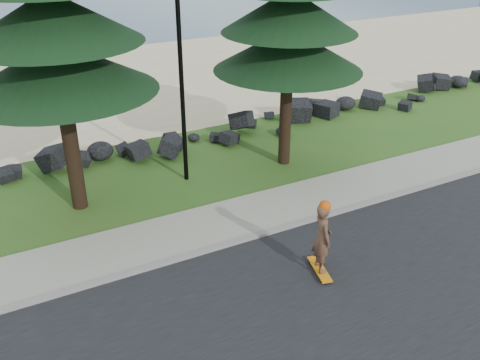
{
  "coord_description": "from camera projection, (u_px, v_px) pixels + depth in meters",
  "views": [
    {
      "loc": [
        -5.69,
        -11.45,
        8.03
      ],
      "look_at": [
        0.31,
        0.0,
        1.34
      ],
      "focal_mm": 40.0,
      "sensor_mm": 36.0,
      "label": 1
    }
  ],
  "objects": [
    {
      "name": "ground",
      "position": [
        230.0,
        225.0,
        15.04
      ],
      "size": [
        160.0,
        160.0,
        0.0
      ],
      "primitive_type": "plane",
      "color": "#2A571B",
      "rests_on": "ground"
    },
    {
      "name": "road",
      "position": [
        324.0,
        323.0,
        11.5
      ],
      "size": [
        160.0,
        7.0,
        0.02
      ],
      "primitive_type": "cube",
      "color": "black",
      "rests_on": "ground"
    },
    {
      "name": "kerb",
      "position": [
        245.0,
        239.0,
        14.31
      ],
      "size": [
        160.0,
        0.2,
        0.1
      ],
      "primitive_type": "cube",
      "color": "gray",
      "rests_on": "ground"
    },
    {
      "name": "sidewalk",
      "position": [
        227.0,
        220.0,
        15.18
      ],
      "size": [
        160.0,
        2.0,
        0.08
      ],
      "primitive_type": "cube",
      "color": "gray",
      "rests_on": "ground"
    },
    {
      "name": "beach_sand",
      "position": [
        99.0,
        86.0,
        26.45
      ],
      "size": [
        160.0,
        15.0,
        0.01
      ],
      "primitive_type": "cube",
      "color": "#CDB789",
      "rests_on": "ground"
    },
    {
      "name": "seawall_boulders",
      "position": [
        161.0,
        152.0,
        19.45
      ],
      "size": [
        60.0,
        2.4,
        1.1
      ],
      "primitive_type": null,
      "color": "black",
      "rests_on": "ground"
    },
    {
      "name": "lamp_post",
      "position": [
        180.0,
        54.0,
        15.66
      ],
      "size": [
        0.25,
        0.14,
        8.14
      ],
      "color": "black",
      "rests_on": "ground"
    },
    {
      "name": "skateboarder",
      "position": [
        322.0,
        238.0,
        12.63
      ],
      "size": [
        0.58,
        1.11,
        2.0
      ],
      "rotation": [
        0.0,
        0.0,
        1.32
      ],
      "color": "orange",
      "rests_on": "ground"
    }
  ]
}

